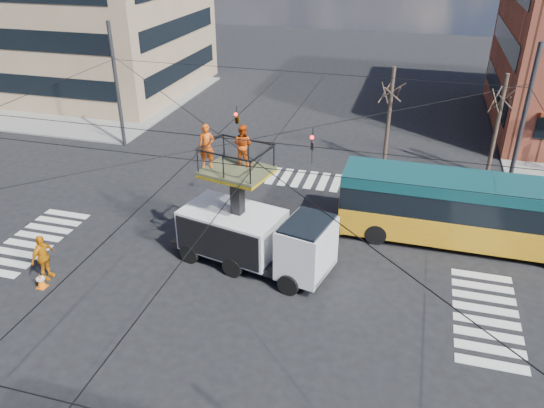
{
  "coord_description": "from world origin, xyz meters",
  "views": [
    {
      "loc": [
        6.44,
        -17.34,
        13.06
      ],
      "look_at": [
        1.25,
        1.21,
        2.91
      ],
      "focal_mm": 35.0,
      "sensor_mm": 36.0,
      "label": 1
    }
  ],
  "objects_px": {
    "utility_truck": "(255,224)",
    "flagger": "(316,267)",
    "city_bus": "(474,211)",
    "worker_ground": "(43,257)",
    "traffic_cone": "(41,281)"
  },
  "relations": [
    {
      "from": "utility_truck",
      "to": "traffic_cone",
      "type": "xyz_separation_m",
      "value": [
        -7.88,
        -3.92,
        -1.7
      ]
    },
    {
      "from": "city_bus",
      "to": "flagger",
      "type": "xyz_separation_m",
      "value": [
        -6.13,
        -5.01,
        -0.87
      ]
    },
    {
      "from": "flagger",
      "to": "worker_ground",
      "type": "bearing_deg",
      "value": -93.67
    },
    {
      "from": "traffic_cone",
      "to": "worker_ground",
      "type": "xyz_separation_m",
      "value": [
        -0.2,
        0.63,
        0.69
      ]
    },
    {
      "from": "utility_truck",
      "to": "flagger",
      "type": "xyz_separation_m",
      "value": [
        2.82,
        -0.72,
        -1.17
      ]
    },
    {
      "from": "utility_truck",
      "to": "traffic_cone",
      "type": "height_order",
      "value": "utility_truck"
    },
    {
      "from": "worker_ground",
      "to": "utility_truck",
      "type": "bearing_deg",
      "value": -60.45
    },
    {
      "from": "traffic_cone",
      "to": "flagger",
      "type": "xyz_separation_m",
      "value": [
        10.7,
        3.2,
        0.53
      ]
    },
    {
      "from": "city_bus",
      "to": "worker_ground",
      "type": "height_order",
      "value": "city_bus"
    },
    {
      "from": "city_bus",
      "to": "worker_ground",
      "type": "distance_m",
      "value": 18.66
    },
    {
      "from": "utility_truck",
      "to": "worker_ground",
      "type": "bearing_deg",
      "value": -145.34
    },
    {
      "from": "utility_truck",
      "to": "city_bus",
      "type": "xyz_separation_m",
      "value": [
        8.95,
        4.29,
        -0.3
      ]
    },
    {
      "from": "worker_ground",
      "to": "flagger",
      "type": "xyz_separation_m",
      "value": [
        10.9,
        2.57,
        -0.15
      ]
    },
    {
      "from": "utility_truck",
      "to": "flagger",
      "type": "height_order",
      "value": "utility_truck"
    },
    {
      "from": "utility_truck",
      "to": "city_bus",
      "type": "distance_m",
      "value": 9.93
    }
  ]
}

